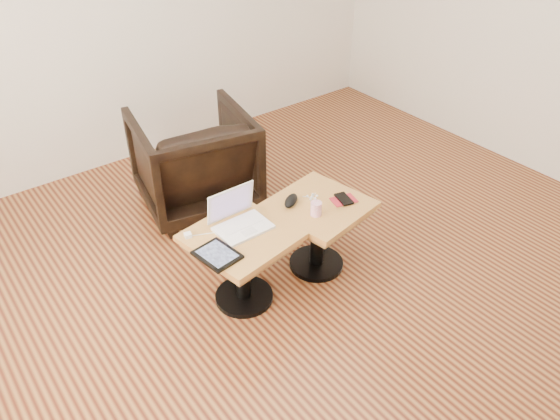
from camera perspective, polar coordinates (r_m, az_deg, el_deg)
room_shell at (r=2.63m, az=7.05°, el=13.90°), size 4.52×4.52×2.71m
side_table_left at (r=3.05m, az=-4.01°, el=-4.34°), size 0.60×0.60×0.48m
side_table_right at (r=3.29m, az=4.03°, el=-1.03°), size 0.61×0.61×0.48m
laptop at (r=3.02m, az=-4.31°, el=-0.99°), size 0.30×0.24×0.21m
tablet at (r=2.84m, az=-6.59°, el=-4.67°), size 0.21×0.25×0.02m
charging_adapter at (r=2.99m, az=-9.60°, el=-2.61°), size 0.04×0.04×0.02m
glasses_case at (r=3.20m, az=1.15°, el=0.99°), size 0.16×0.14×0.05m
striped_cup at (r=3.10m, az=3.79°, el=0.14°), size 0.09×0.09×0.08m
earbuds_tangle at (r=3.26m, az=3.40°, el=1.38°), size 0.08×0.06×0.02m
phone_on_sleeve at (r=3.26m, az=6.68°, el=1.11°), size 0.16×0.14×0.02m
armchair at (r=3.92m, az=-8.95°, el=5.12°), size 0.91×0.92×0.72m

